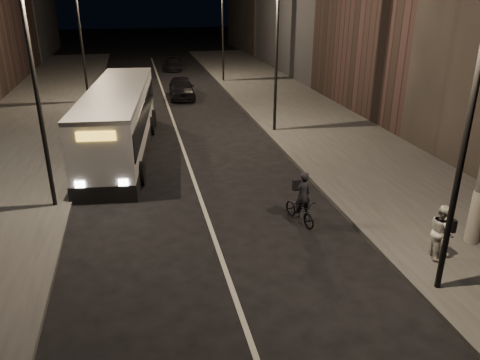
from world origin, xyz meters
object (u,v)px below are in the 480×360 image
streetlight_left_near (41,68)px  cyclist_on_bicycle (301,206)px  car_mid (116,94)px  streetlight_right_near (462,105)px  city_bus (119,118)px  car_far (174,64)px  streetlight_right_mid (272,38)px  streetlight_right_far (220,19)px  streetlight_left_far (84,27)px  pedestrian_woman (442,232)px  car_near (181,88)px

streetlight_left_near → cyclist_on_bicycle: bearing=-20.5°
car_mid → streetlight_right_near: bearing=111.9°
city_bus → car_far: bearing=85.2°
car_far → city_bus: bearing=-94.8°
streetlight_right_mid → streetlight_right_far: (0.00, 16.00, 0.00)m
streetlight_left_far → streetlight_right_mid: bearing=-43.2°
streetlight_right_near → pedestrian_woman: bearing=49.2°
cyclist_on_bicycle → car_mid: 21.61m
streetlight_right_near → streetlight_left_far: size_ratio=1.00×
streetlight_right_near → car_mid: bearing=109.4°
cyclist_on_bicycle → car_far: (-1.38, 34.99, -0.07)m
city_bus → streetlight_right_mid: bearing=18.4°
cyclist_on_bicycle → car_near: cyclist_on_bicycle is taller
streetlight_left_far → car_near: (6.60, 0.44, -4.58)m
streetlight_right_mid → streetlight_left_far: bearing=136.8°
city_bus → cyclist_on_bicycle: city_bus is taller
streetlight_right_mid → cyclist_on_bicycle: (-2.09, -11.21, -4.69)m
city_bus → cyclist_on_bicycle: bearing=-49.7°
streetlight_left_far → pedestrian_woman: bearing=-64.2°
streetlight_right_near → city_bus: size_ratio=0.64×
streetlight_left_near → cyclist_on_bicycle: (8.57, -3.21, -4.69)m
streetlight_right_near → streetlight_left_near: 13.33m
streetlight_left_near → streetlight_right_near: bearing=-36.9°
city_bus → car_mid: (-0.48, 11.13, -1.04)m
streetlight_right_near → city_bus: (-8.45, 14.16, -3.54)m
car_near → car_mid: size_ratio=0.98×
streetlight_right_near → car_far: (-3.47, 39.78, -4.76)m
streetlight_right_mid → city_bus: streetlight_right_mid is taller
streetlight_right_near → pedestrian_woman: size_ratio=4.63×
streetlight_right_far → car_near: 8.27m
pedestrian_woman → streetlight_right_near: bearing=159.4°
streetlight_right_far → streetlight_left_far: (-10.66, -6.00, 0.00)m
streetlight_right_near → car_far: bearing=95.0°
car_mid → pedestrian_woman: bearing=115.5°
streetlight_left_near → streetlight_left_far: (0.00, 18.00, 0.00)m
streetlight_right_mid → city_bus: size_ratio=0.64×
streetlight_right_mid → pedestrian_woman: 15.26m
streetlight_right_near → streetlight_right_far: bearing=90.0°
city_bus → pedestrian_woman: city_bus is taller
streetlight_right_near → pedestrian_woman: streetlight_right_near is taller
cyclist_on_bicycle → pedestrian_woman: 4.75m
streetlight_left_near → car_far: streetlight_left_near is taller
cyclist_on_bicycle → car_mid: (-6.84, 20.50, 0.10)m
streetlight_right_near → streetlight_left_near: same height
streetlight_right_far → cyclist_on_bicycle: 27.69m
streetlight_right_far → streetlight_left_near: bearing=-114.0°
streetlight_right_near → pedestrian_woman: 4.71m
car_near → car_far: 13.36m
streetlight_left_far → car_near: bearing=3.8°
car_near → cyclist_on_bicycle: bearing=-82.1°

